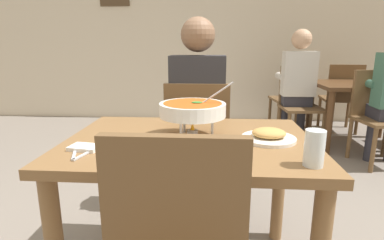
% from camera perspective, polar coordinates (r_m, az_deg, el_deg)
% --- Properties ---
extents(cafe_rear_partition, '(10.00, 0.10, 3.00)m').
position_cam_1_polar(cafe_rear_partition, '(4.79, 2.92, 18.10)').
color(cafe_rear_partition, beige).
rests_on(cafe_rear_partition, ground_plane).
extents(dining_table_main, '(1.11, 0.81, 0.72)m').
position_cam_1_polar(dining_table_main, '(1.44, -0.43, -7.97)').
color(dining_table_main, brown).
rests_on(dining_table_main, ground_plane).
extents(chair_diner_main, '(0.44, 0.44, 0.90)m').
position_cam_1_polar(chair_diner_main, '(2.12, 1.03, -3.43)').
color(chair_diner_main, brown).
rests_on(chair_diner_main, ground_plane).
extents(diner_main, '(0.40, 0.45, 1.31)m').
position_cam_1_polar(diner_main, '(2.09, 1.11, 3.03)').
color(diner_main, '#2D2D38').
rests_on(diner_main, ground_plane).
extents(curry_bowl, '(0.33, 0.30, 0.26)m').
position_cam_1_polar(curry_bowl, '(1.38, 0.11, 1.90)').
color(curry_bowl, silver).
rests_on(curry_bowl, dining_table_main).
extents(rice_plate, '(0.24, 0.24, 0.06)m').
position_cam_1_polar(rice_plate, '(1.16, 1.35, -6.09)').
color(rice_plate, white).
rests_on(rice_plate, dining_table_main).
extents(appetizer_plate, '(0.24, 0.24, 0.06)m').
position_cam_1_polar(appetizer_plate, '(1.41, 14.04, -2.81)').
color(appetizer_plate, white).
rests_on(appetizer_plate, dining_table_main).
extents(sauce_dish, '(0.09, 0.09, 0.02)m').
position_cam_1_polar(sauce_dish, '(1.41, -14.72, -3.24)').
color(sauce_dish, white).
rests_on(sauce_dish, dining_table_main).
extents(napkin_folded, '(0.13, 0.10, 0.02)m').
position_cam_1_polar(napkin_folded, '(1.32, -19.28, -4.85)').
color(napkin_folded, white).
rests_on(napkin_folded, dining_table_main).
extents(fork_utensil, '(0.07, 0.16, 0.01)m').
position_cam_1_polar(fork_utensil, '(1.29, -20.95, -5.66)').
color(fork_utensil, silver).
rests_on(fork_utensil, dining_table_main).
extents(spoon_utensil, '(0.05, 0.17, 0.01)m').
position_cam_1_polar(spoon_utensil, '(1.27, -18.90, -5.79)').
color(spoon_utensil, silver).
rests_on(spoon_utensil, dining_table_main).
extents(drink_glass, '(0.07, 0.07, 0.13)m').
position_cam_1_polar(drink_glass, '(1.15, 21.76, -5.21)').
color(drink_glass, silver).
rests_on(drink_glass, dining_table_main).
extents(dining_table_far, '(1.00, 0.80, 0.72)m').
position_cam_1_polar(dining_table_far, '(3.94, 28.87, 4.17)').
color(dining_table_far, '#51331C').
rests_on(dining_table_far, ground_plane).
extents(chair_bg_left, '(0.47, 0.47, 0.90)m').
position_cam_1_polar(chair_bg_left, '(3.79, 19.31, 3.47)').
color(chair_bg_left, brown).
rests_on(chair_bg_left, ground_plane).
extents(chair_bg_middle, '(0.50, 0.50, 0.90)m').
position_cam_1_polar(chair_bg_middle, '(3.49, 31.24, 1.41)').
color(chair_bg_middle, brown).
rests_on(chair_bg_middle, ground_plane).
extents(chair_bg_right, '(0.48, 0.48, 0.90)m').
position_cam_1_polar(chair_bg_right, '(4.47, 26.08, 4.30)').
color(chair_bg_right, brown).
rests_on(chair_bg_right, ground_plane).
extents(chair_bg_corner, '(0.49, 0.49, 0.90)m').
position_cam_1_polar(chair_bg_corner, '(4.31, 18.83, 4.67)').
color(chair_bg_corner, brown).
rests_on(chair_bg_corner, ground_plane).
extents(patron_bg_left, '(0.40, 0.45, 1.31)m').
position_cam_1_polar(patron_bg_left, '(3.76, 19.01, 7.07)').
color(patron_bg_left, '#2D2D38').
rests_on(patron_bg_left, ground_plane).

